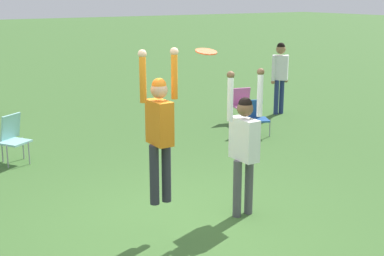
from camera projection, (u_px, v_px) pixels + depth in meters
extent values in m
plane|color=#3D662D|center=(179.00, 225.00, 7.26)|extent=(120.00, 120.00, 0.00)
cylinder|color=#2D2D38|center=(154.00, 175.00, 6.68)|extent=(0.12, 0.12, 0.78)
cylinder|color=#2D2D38|center=(166.00, 172.00, 6.77)|extent=(0.12, 0.12, 0.78)
cube|color=orange|center=(160.00, 123.00, 6.56)|extent=(0.20, 0.39, 0.55)
sphere|color=tan|center=(159.00, 90.00, 6.46)|extent=(0.21, 0.21, 0.21)
sphere|color=orange|center=(159.00, 85.00, 6.45)|extent=(0.18, 0.18, 0.18)
cylinder|color=orange|center=(143.00, 78.00, 6.31)|extent=(0.08, 0.08, 0.58)
sphere|color=tan|center=(142.00, 54.00, 6.24)|extent=(0.10, 0.10, 0.10)
cylinder|color=orange|center=(174.00, 76.00, 6.53)|extent=(0.08, 0.08, 0.58)
sphere|color=tan|center=(174.00, 52.00, 6.46)|extent=(0.10, 0.10, 0.10)
cylinder|color=#4C4C51|center=(237.00, 189.00, 7.46)|extent=(0.12, 0.12, 0.82)
cylinder|color=#4C4C51|center=(249.00, 186.00, 7.57)|extent=(0.12, 0.12, 0.82)
cube|color=white|center=(244.00, 139.00, 7.34)|extent=(0.20, 0.46, 0.58)
sphere|color=brown|center=(245.00, 109.00, 7.23)|extent=(0.22, 0.22, 0.22)
sphere|color=black|center=(245.00, 104.00, 7.22)|extent=(0.19, 0.19, 0.19)
cylinder|color=white|center=(230.00, 98.00, 7.06)|extent=(0.08, 0.08, 0.62)
sphere|color=brown|center=(231.00, 75.00, 6.98)|extent=(0.10, 0.10, 0.10)
cylinder|color=white|center=(260.00, 94.00, 7.32)|extent=(0.08, 0.08, 0.62)
sphere|color=brown|center=(261.00, 72.00, 7.25)|extent=(0.10, 0.10, 0.10)
cylinder|color=#E04C23|center=(206.00, 52.00, 6.77)|extent=(0.28, 0.28, 0.07)
cylinder|color=gray|center=(244.00, 118.00, 12.60)|extent=(0.02, 0.02, 0.42)
cylinder|color=gray|center=(259.00, 115.00, 12.85)|extent=(0.02, 0.02, 0.42)
cylinder|color=gray|center=(232.00, 114.00, 12.99)|extent=(0.02, 0.02, 0.42)
cylinder|color=gray|center=(247.00, 112.00, 13.24)|extent=(0.02, 0.02, 0.42)
cube|color=#C666A3|center=(246.00, 107.00, 12.87)|extent=(0.67, 0.67, 0.04)
cube|color=#C666A3|center=(239.00, 96.00, 13.03)|extent=(0.57, 0.23, 0.41)
cylinder|color=gray|center=(256.00, 130.00, 11.51)|extent=(0.02, 0.02, 0.38)
cylinder|color=gray|center=(270.00, 128.00, 11.70)|extent=(0.02, 0.02, 0.38)
cylinder|color=gray|center=(246.00, 127.00, 11.81)|extent=(0.02, 0.02, 0.38)
cylinder|color=gray|center=(259.00, 125.00, 12.01)|extent=(0.02, 0.02, 0.38)
cube|color=#235193|center=(258.00, 120.00, 11.71)|extent=(0.59, 0.59, 0.04)
cube|color=#235193|center=(252.00, 108.00, 11.83)|extent=(0.44, 0.28, 0.40)
cylinder|color=gray|center=(7.00, 156.00, 9.60)|extent=(0.02, 0.02, 0.42)
cylinder|color=gray|center=(29.00, 153.00, 9.80)|extent=(0.02, 0.02, 0.42)
cylinder|color=gray|center=(2.00, 151.00, 9.92)|extent=(0.02, 0.02, 0.42)
cylinder|color=gray|center=(23.00, 148.00, 10.12)|extent=(0.02, 0.02, 0.42)
cube|color=#8CC6C1|center=(15.00, 142.00, 9.81)|extent=(0.63, 0.63, 0.04)
cube|color=#8CC6C1|center=(11.00, 126.00, 9.92)|extent=(0.45, 0.34, 0.47)
cylinder|color=navy|center=(276.00, 97.00, 13.79)|extent=(0.12, 0.12, 0.89)
cylinder|color=navy|center=(282.00, 97.00, 13.89)|extent=(0.12, 0.12, 0.89)
cube|color=white|center=(280.00, 68.00, 13.65)|extent=(0.41, 0.43, 0.63)
sphere|color=#9E704C|center=(281.00, 49.00, 13.54)|extent=(0.24, 0.24, 0.24)
sphere|color=black|center=(281.00, 47.00, 13.52)|extent=(0.21, 0.21, 0.21)
cylinder|color=white|center=(273.00, 69.00, 13.54)|extent=(0.08, 0.08, 0.67)
sphere|color=#9E704C|center=(273.00, 82.00, 13.62)|extent=(0.10, 0.10, 0.10)
cylinder|color=white|center=(287.00, 68.00, 13.77)|extent=(0.08, 0.08, 0.67)
sphere|color=#9E704C|center=(286.00, 81.00, 13.86)|extent=(0.10, 0.10, 0.10)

